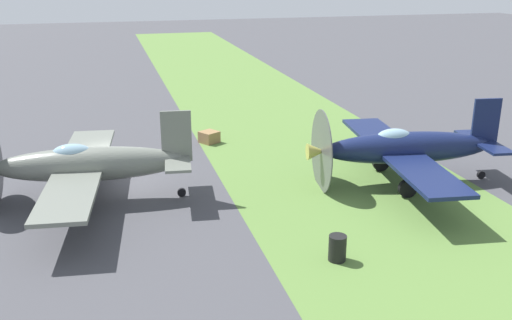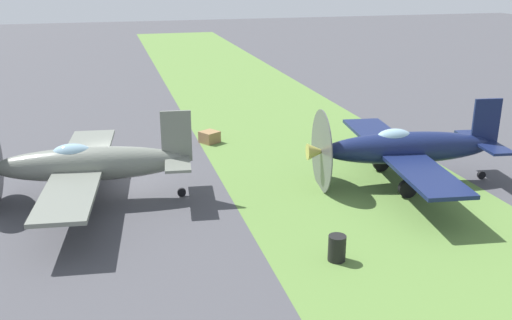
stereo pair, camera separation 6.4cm
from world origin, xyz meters
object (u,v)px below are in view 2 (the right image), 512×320
Objects in this scene: fuel_drum at (337,248)px; supply_crate at (210,137)px; airplane_lead at (86,164)px; airplane_wingman at (404,148)px.

fuel_drum reaches higher than supply_crate.
airplane_wingman is (-1.36, -13.72, 0.01)m from airplane_lead.
airplane_wingman is at bearing -138.89° from supply_crate.
supply_crate is (8.39, 7.33, -1.34)m from airplane_wingman.
airplane_lead is 12.36× the size of fuel_drum.
airplane_lead is 13.79m from airplane_wingman.
supply_crate is at bearing 48.24° from airplane_wingman.
fuel_drum is 1.00× the size of supply_crate.
airplane_wingman is 11.22m from supply_crate.
airplane_lead is 0.99× the size of airplane_wingman.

